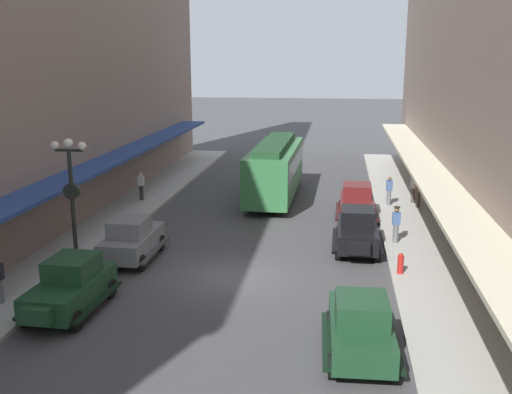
{
  "coord_description": "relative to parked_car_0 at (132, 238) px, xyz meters",
  "views": [
    {
      "loc": [
        3.83,
        -21.6,
        8.39
      ],
      "look_at": [
        0.0,
        6.0,
        1.8
      ],
      "focal_mm": 42.13,
      "sensor_mm": 36.0,
      "label": 1
    }
  ],
  "objects": [
    {
      "name": "pedestrian_5",
      "position": [
        11.36,
        10.5,
        0.05
      ],
      "size": [
        0.36,
        0.24,
        1.64
      ],
      "color": "slate",
      "rests_on": "sidewalk_right"
    },
    {
      "name": "parked_car_2",
      "position": [
        -0.25,
        -5.34,
        0.0
      ],
      "size": [
        2.26,
        4.3,
        1.84
      ],
      "color": "#193D23",
      "rests_on": "ground"
    },
    {
      "name": "pedestrian_2",
      "position": [
        -2.87,
        9.82,
        0.05
      ],
      "size": [
        0.36,
        0.24,
        1.64
      ],
      "color": "#2D2D33",
      "rests_on": "sidewalk_left"
    },
    {
      "name": "streetcar",
      "position": [
        4.76,
        11.83,
        0.96
      ],
      "size": [
        2.67,
        9.64,
        3.46
      ],
      "color": "#33723F",
      "rests_on": "ground"
    },
    {
      "name": "parked_car_1",
      "position": [
        9.49,
        7.73,
        0.0
      ],
      "size": [
        2.16,
        4.27,
        1.84
      ],
      "color": "#591919",
      "rests_on": "ground"
    },
    {
      "name": "parked_car_0",
      "position": [
        0.0,
        0.0,
        0.0
      ],
      "size": [
        2.15,
        4.27,
        1.84
      ],
      "color": "slate",
      "rests_on": "ground"
    },
    {
      "name": "parked_car_3",
      "position": [
        9.39,
        2.55,
        0.0
      ],
      "size": [
        2.14,
        4.26,
        1.84
      ],
      "color": "black",
      "rests_on": "ground"
    },
    {
      "name": "pedestrian_3",
      "position": [
        12.93,
        10.22,
        0.07
      ],
      "size": [
        0.36,
        0.28,
        1.67
      ],
      "color": "#4C4238",
      "rests_on": "sidewalk_right"
    },
    {
      "name": "ground_plane",
      "position": [
        4.63,
        -1.49,
        -0.94
      ],
      "size": [
        200.0,
        200.0,
        0.0
      ],
      "primitive_type": "plane",
      "color": "#424244"
    },
    {
      "name": "pedestrian_4",
      "position": [
        11.13,
        3.44,
        0.07
      ],
      "size": [
        0.36,
        0.28,
        1.67
      ],
      "color": "slate",
      "rests_on": "sidewalk_right"
    },
    {
      "name": "fire_hydrant",
      "position": [
        10.98,
        -0.56,
        -0.38
      ],
      "size": [
        0.24,
        0.24,
        0.82
      ],
      "color": "#B21E19",
      "rests_on": "sidewalk_right"
    },
    {
      "name": "parked_car_4",
      "position": [
        9.24,
        -7.1,
        0.0
      ],
      "size": [
        2.27,
        4.31,
        1.84
      ],
      "color": "#193D23",
      "rests_on": "ground"
    },
    {
      "name": "lamp_post_with_clock",
      "position": [
        -1.77,
        -1.55,
        2.04
      ],
      "size": [
        1.42,
        0.44,
        5.16
      ],
      "color": "black",
      "rests_on": "sidewalk_left"
    },
    {
      "name": "sidewalk_right",
      "position": [
        12.13,
        -1.49,
        -0.87
      ],
      "size": [
        3.0,
        60.0,
        0.15
      ],
      "primitive_type": "cube",
      "color": "#A8A59E",
      "rests_on": "ground"
    },
    {
      "name": "pedestrian_0",
      "position": [
        12.79,
        11.27,
        0.05
      ],
      "size": [
        0.36,
        0.24,
        1.64
      ],
      "color": "#4C4238",
      "rests_on": "sidewalk_right"
    },
    {
      "name": "sidewalk_left",
      "position": [
        -2.87,
        -1.49,
        -0.87
      ],
      "size": [
        3.0,
        60.0,
        0.15
      ],
      "primitive_type": "cube",
      "color": "#A8A59E",
      "rests_on": "ground"
    }
  ]
}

